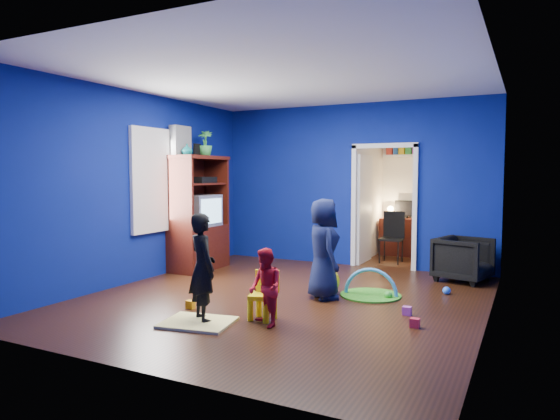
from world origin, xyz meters
The scene contains 33 objects.
floor centered at (0.00, 0.00, 0.00)m, with size 5.00×5.50×0.01m, color black.
ceiling centered at (0.00, 0.00, 2.90)m, with size 5.00×5.50×0.01m, color white.
wall_back centered at (0.00, 2.75, 1.45)m, with size 5.00×0.02×2.90m, color navy.
wall_front centered at (0.00, -2.75, 1.45)m, with size 5.00×0.02×2.90m, color navy.
wall_left centered at (-2.50, 0.00, 1.45)m, with size 0.02×5.50×2.90m, color navy.
wall_right centered at (2.50, 0.00, 1.45)m, with size 0.02×5.50×2.90m, color navy.
alcove centered at (0.60, 3.62, 1.25)m, with size 1.00×1.75×2.50m, color silver, non-canonical shape.
armchair centered at (1.99, 2.20, 0.34)m, with size 0.73×0.75×0.69m, color black.
child_black centered at (-0.35, -1.33, 0.61)m, with size 0.44×0.29×1.22m, color black.
child_navy centered at (0.46, 0.25, 0.66)m, with size 0.65×0.42×1.33m, color #0E1234.
toddler_red centered at (0.36, -1.16, 0.43)m, with size 0.41×0.32×0.85m, color #B51325.
vase centered at (-2.22, 0.88, 2.05)m, with size 0.18×0.18×0.19m, color #0B575F.
potted_plant centered at (-2.22, 1.40, 2.18)m, with size 0.25×0.25×0.45m, color green.
tv_armoire centered at (-2.22, 1.18, 0.98)m, with size 0.58×1.14×1.96m, color #42140B.
crt_tv centered at (-2.18, 1.18, 1.02)m, with size 0.46×0.70×0.54m, color silver.
yellow_blanket centered at (-0.35, -1.43, 0.01)m, with size 0.75×0.60×0.03m, color #F2E07A.
hopper_ball centered at (0.41, 0.50, 0.18)m, with size 0.36×0.36×0.36m, color yellow.
kid_chair centered at (0.21, -0.96, 0.25)m, with size 0.28×0.28×0.50m, color yellow.
play_mat centered at (0.99, 0.66, 0.01)m, with size 0.81×0.81×0.02m, color green.
toy_arch centered at (0.99, 0.66, 0.02)m, with size 0.73×0.73×0.05m, color #3F8CD8.
window_left centered at (-2.48, 0.35, 1.55)m, with size 0.03×0.95×1.55m, color white.
curtain centered at (-2.37, 0.90, 1.25)m, with size 0.14×0.42×2.40m, color slate.
doorway centered at (0.60, 2.75, 1.05)m, with size 1.16×0.10×2.10m, color white.
study_desk centered at (0.60, 4.26, 0.38)m, with size 0.88×0.44×0.75m, color #3D140A.
desk_monitor centered at (0.60, 4.38, 0.95)m, with size 0.40×0.05×0.32m, color black.
desk_lamp centered at (0.32, 4.32, 0.93)m, with size 0.14×0.14×0.14m, color #FFD88C.
folding_chair centered at (0.60, 3.30, 0.46)m, with size 0.40×0.40×0.92m, color black.
book_shelf centered at (0.60, 4.37, 2.02)m, with size 0.88×0.24×0.04m, color white.
toy_0 centered at (1.82, -0.48, 0.05)m, with size 0.10×0.08×0.10m, color red.
toy_1 centered at (1.90, 1.22, 0.06)m, with size 0.11×0.11×0.11m, color blue.
toy_2 centered at (-0.81, -0.95, 0.05)m, with size 0.10×0.08×0.10m, color orange.
toy_3 centered at (1.24, 0.61, 0.06)m, with size 0.11×0.11×0.11m, color green.
toy_4 centered at (1.63, -0.04, 0.05)m, with size 0.10×0.08×0.10m, color #C449B5.
Camera 1 is at (2.88, -5.84, 1.65)m, focal length 32.00 mm.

